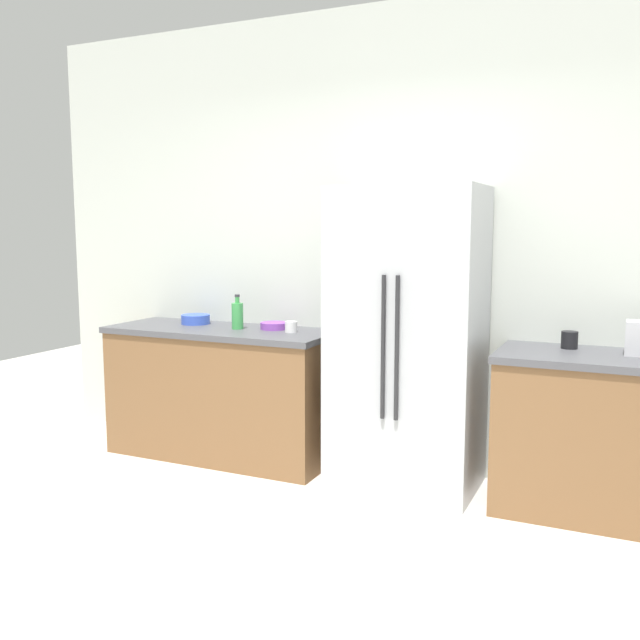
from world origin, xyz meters
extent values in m
plane|color=beige|center=(0.00, 0.00, 0.00)|extent=(10.83, 10.83, 0.00)
cube|color=silver|center=(0.00, 1.89, 1.47)|extent=(5.41, 0.10, 2.95)
cube|color=brown|center=(-1.17, 1.53, 0.42)|extent=(1.54, 0.58, 0.85)
cube|color=#4C4C51|center=(-1.17, 1.53, 0.87)|extent=(1.57, 0.61, 0.04)
cube|color=brown|center=(1.39, 1.53, 0.42)|extent=(1.38, 0.58, 0.85)
cube|color=#4C4C51|center=(1.39, 1.53, 0.87)|extent=(1.41, 0.61, 0.04)
cube|color=#B2B5BA|center=(0.15, 1.51, 0.90)|extent=(0.85, 0.61, 1.80)
cylinder|color=#262628|center=(0.11, 1.19, 0.90)|extent=(0.02, 0.02, 0.81)
cylinder|color=#262628|center=(0.19, 1.19, 0.90)|extent=(0.02, 0.02, 0.81)
cylinder|color=green|center=(-1.05, 1.55, 0.97)|extent=(0.08, 0.08, 0.17)
cylinder|color=green|center=(-1.05, 1.55, 1.08)|extent=(0.03, 0.03, 0.04)
cylinder|color=#333338|center=(-1.05, 1.55, 1.11)|extent=(0.03, 0.03, 0.02)
cylinder|color=white|center=(-0.65, 1.57, 0.92)|extent=(0.08, 0.08, 0.07)
cylinder|color=black|center=(1.05, 1.67, 0.94)|extent=(0.09, 0.09, 0.10)
cylinder|color=blue|center=(-1.45, 1.64, 0.92)|extent=(0.20, 0.20, 0.07)
cylinder|color=purple|center=(-0.82, 1.65, 0.91)|extent=(0.19, 0.19, 0.05)
camera|label=1|loc=(1.37, -2.41, 1.56)|focal=39.01mm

